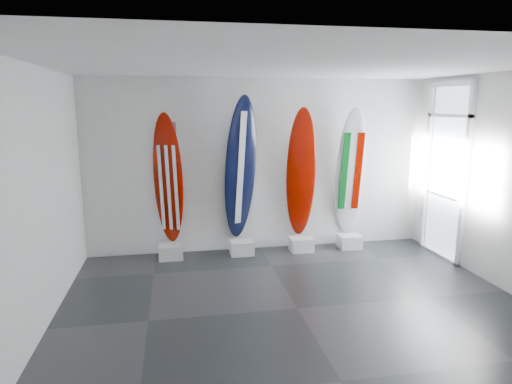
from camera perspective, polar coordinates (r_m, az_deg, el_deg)
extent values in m
plane|color=black|center=(5.87, 5.31, -14.67)|extent=(6.00, 6.00, 0.00)
plane|color=white|center=(5.30, 5.92, 15.95)|extent=(6.00, 6.00, 0.00)
plane|color=silver|center=(7.79, 0.56, 3.40)|extent=(6.00, 0.00, 6.00)
plane|color=silver|center=(3.15, 18.31, -8.99)|extent=(6.00, 0.00, 6.00)
plane|color=silver|center=(5.41, -26.65, -1.26)|extent=(0.00, 5.00, 5.00)
cube|color=silver|center=(7.66, -10.87, -7.57)|extent=(0.40, 0.30, 0.24)
ellipsoid|color=#770900|center=(7.46, -11.20, 1.58)|extent=(0.56, 0.42, 2.20)
cube|color=silver|center=(7.73, -1.84, -7.18)|extent=(0.40, 0.30, 0.24)
ellipsoid|color=black|center=(7.51, -2.01, 2.92)|extent=(0.67, 0.59, 2.48)
cube|color=silver|center=(7.95, 5.83, -6.71)|extent=(0.40, 0.30, 0.24)
ellipsoid|color=#770900|center=(7.75, 5.81, 2.39)|extent=(0.55, 0.39, 2.28)
cube|color=silver|center=(8.24, 11.91, -6.25)|extent=(0.40, 0.30, 0.24)
ellipsoid|color=silver|center=(8.05, 12.01, 2.55)|extent=(0.56, 0.50, 2.29)
cube|color=silver|center=(7.93, -17.17, -5.46)|extent=(0.09, 0.02, 0.13)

